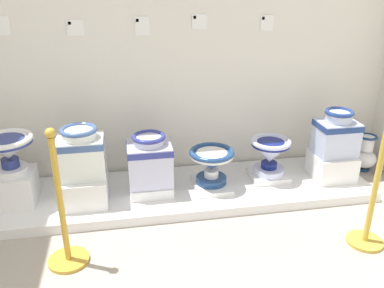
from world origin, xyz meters
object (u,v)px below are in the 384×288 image
Objects in this scene: antique_toilet_rightmost at (150,159)px; antique_toilet_slender_white at (212,161)px; info_placard_fourth at (199,22)px; info_placard_fifth at (267,23)px; antique_toilet_squat_floral at (81,151)px; info_placard_second at (75,28)px; info_placard_third at (142,26)px; info_placard_first at (3,26)px; antique_toilet_tall_cobalt at (270,152)px; plinth_block_rightmost at (151,187)px; antique_toilet_central_ornate at (336,133)px; plinth_block_slender_white at (211,184)px; plinth_block_squat_floral at (85,188)px; decorative_vase_companion at (365,155)px; plinth_block_pale_glazed at (15,188)px; plinth_block_tall_cobalt at (268,176)px; stanchion_post_near_left at (64,228)px; stanchion_post_near_right at (372,206)px; antique_toilet_pale_glazed at (8,149)px; plinth_block_central_ornate at (331,166)px.

antique_toilet_rightmost is 0.52m from antique_toilet_slender_white.
info_placard_fourth is 0.60m from info_placard_fifth.
antique_toilet_squat_floral is 3.06× the size of info_placard_second.
info_placard_third is at bearing 138.17° from antique_toilet_slender_white.
antique_toilet_tall_cobalt is at bearing -10.41° from info_placard_first.
plinth_block_rightmost is 0.86× the size of antique_toilet_central_ornate.
info_placard_fourth is at bearing 93.09° from plinth_block_slender_white.
plinth_block_squat_floral is at bearing -177.60° from plinth_block_slender_white.
antique_toilet_rightmost is at bearing -174.43° from decorative_vase_companion.
plinth_block_pale_glazed is 1.01× the size of plinth_block_tall_cobalt.
stanchion_post_near_left reaches higher than antique_toilet_tall_cobalt.
info_placard_third is 2.43m from decorative_vase_companion.
stanchion_post_near_right is at bearing -33.63° from info_placard_second.
antique_toilet_rightmost is 1.09m from plinth_block_tall_cobalt.
plinth_block_tall_cobalt is at bearing 2.86° from antique_toilet_rightmost.
stanchion_post_near_left is (-1.11, -1.15, -1.15)m from info_placard_fourth.
antique_toilet_squat_floral reaches higher than plinth_block_squat_floral.
antique_toilet_pale_glazed is 2.72m from plinth_block_central_ornate.
info_placard_third is at bearing 180.00° from info_placard_fifth.
info_placard_first is 0.93× the size of info_placard_third.
info_placard_second is at bearing 37.38° from antique_toilet_pale_glazed.
plinth_block_pale_glazed is 0.82× the size of plinth_block_squat_floral.
info_placard_second is at bearing 156.50° from plinth_block_slender_white.
antique_toilet_pale_glazed is at bearing -179.02° from antique_toilet_tall_cobalt.
plinth_block_tall_cobalt is at bearing -10.41° from info_placard_first.
info_placard_third reaches higher than plinth_block_squat_floral.
plinth_block_rightmost is at bearing -177.14° from antique_toilet_tall_cobalt.
antique_toilet_slender_white is 1.97m from info_placard_first.
stanchion_post_near_left reaches higher than antique_toilet_slender_white.
antique_toilet_slender_white is 1.11m from plinth_block_central_ornate.
antique_toilet_tall_cobalt is at bearing 0.00° from plinth_block_tall_cobalt.
info_placard_third is 2.23m from stanchion_post_near_right.
info_placard_third is (-1.61, 0.47, 0.88)m from antique_toilet_central_ornate.
antique_toilet_squat_floral is at bearing -174.20° from plinth_block_rightmost.
antique_toilet_squat_floral is at bearing -177.60° from plinth_block_slender_white.
antique_toilet_squat_floral reaches higher than plinth_block_tall_cobalt.
plinth_block_squat_floral is at bearing -91.23° from info_placard_second.
antique_toilet_squat_floral reaches higher than antique_toilet_rightmost.
info_placard_first is 0.54m from info_placard_second.
antique_toilet_slender_white reaches higher than plinth_block_rightmost.
plinth_block_rightmost is 0.37× the size of stanchion_post_near_left.
stanchion_post_near_left is at bearing -146.03° from info_placard_fifth.
antique_toilet_squat_floral is 1.64m from plinth_block_tall_cobalt.
plinth_block_rightmost is 0.95m from stanchion_post_near_left.
stanchion_post_near_right is at bearing -19.33° from antique_toilet_pale_glazed.
plinth_block_slender_white is 0.38× the size of stanchion_post_near_right.
plinth_block_slender_white is 1.10m from plinth_block_central_ornate.
stanchion_post_near_left is at bearing -57.43° from antique_toilet_pale_glazed.
antique_toilet_rightmost reaches higher than antique_toilet_slender_white.
antique_toilet_squat_floral is 2.15m from antique_toilet_central_ornate.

